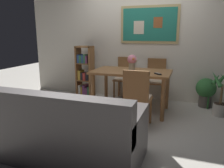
% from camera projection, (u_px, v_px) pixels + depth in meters
% --- Properties ---
extents(ground_plane, '(12.00, 12.00, 0.00)m').
position_uv_depth(ground_plane, '(118.00, 118.00, 3.80)').
color(ground_plane, '#B7B2A8').
extents(wall_back_with_painting, '(5.20, 0.14, 2.60)m').
position_uv_depth(wall_back_with_painting, '(139.00, 39.00, 4.78)').
color(wall_back_with_painting, silver).
rests_on(wall_back_with_painting, ground_plane).
extents(dining_table, '(1.41, 0.83, 0.76)m').
position_uv_depth(dining_table, '(131.00, 77.00, 4.05)').
color(dining_table, brown).
rests_on(dining_table, ground_plane).
extents(dining_chair_far_left, '(0.40, 0.41, 0.91)m').
position_uv_depth(dining_chair_far_left, '(125.00, 74.00, 4.87)').
color(dining_chair_far_left, brown).
rests_on(dining_chair_far_left, ground_plane).
extents(dining_chair_near_right, '(0.40, 0.41, 0.91)m').
position_uv_depth(dining_chair_near_right, '(137.00, 94.00, 3.30)').
color(dining_chair_near_right, brown).
rests_on(dining_chair_near_right, ground_plane).
extents(dining_chair_far_right, '(0.40, 0.41, 0.91)m').
position_uv_depth(dining_chair_far_right, '(156.00, 77.00, 4.61)').
color(dining_chair_far_right, brown).
rests_on(dining_chair_far_right, ground_plane).
extents(leather_couch, '(1.80, 0.84, 0.84)m').
position_uv_depth(leather_couch, '(62.00, 133.00, 2.54)').
color(leather_couch, '#514C4C').
rests_on(leather_couch, ground_plane).
extents(bookshelf, '(0.36, 0.28, 1.15)m').
position_uv_depth(bookshelf, '(85.00, 74.00, 5.02)').
color(bookshelf, brown).
rests_on(bookshelf, ground_plane).
extents(potted_ivy, '(0.38, 0.38, 0.57)m').
position_uv_depth(potted_ivy, '(206.00, 91.00, 4.33)').
color(potted_ivy, '#4C4742').
rests_on(potted_ivy, ground_plane).
extents(potted_palm, '(0.40, 0.40, 0.82)m').
position_uv_depth(potted_palm, '(221.00, 98.00, 3.87)').
color(potted_palm, '#B2ADA3').
rests_on(potted_palm, ground_plane).
extents(flower_vase, '(0.18, 0.17, 0.29)m').
position_uv_depth(flower_vase, '(132.00, 61.00, 3.96)').
color(flower_vase, tan).
rests_on(flower_vase, dining_table).
extents(tv_remote, '(0.14, 0.14, 0.02)m').
position_uv_depth(tv_remote, '(158.00, 74.00, 3.68)').
color(tv_remote, black).
rests_on(tv_remote, dining_table).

